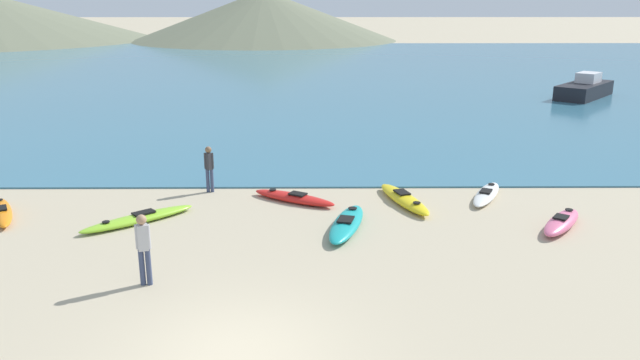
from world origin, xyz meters
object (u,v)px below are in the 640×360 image
Objects in this scene: kayak_on_sand_1 at (138,218)px; kayak_on_sand_4 at (347,224)px; kayak_on_sand_2 at (404,199)px; person_near_waterline at (209,166)px; moored_boat_0 at (585,89)px; kayak_on_sand_0 at (486,194)px; kayak_on_sand_6 at (2,212)px; kayak_on_sand_3 at (562,222)px; kayak_on_sand_5 at (294,198)px; person_near_foreground at (143,245)px.

kayak_on_sand_4 is at bearing -5.41° from kayak_on_sand_1.
kayak_on_sand_2 is 6.69m from person_near_waterline.
moored_boat_0 is at bearing 55.59° from kayak_on_sand_2.
kayak_on_sand_6 is at bearing -173.42° from kayak_on_sand_0.
kayak_on_sand_3 is 1.54× the size of person_near_waterline.
kayak_on_sand_6 is (-8.90, -1.41, 0.02)m from kayak_on_sand_5.
kayak_on_sand_0 is 0.91× the size of kayak_on_sand_1.
person_near_foreground is at bearing -92.64° from person_near_waterline.
kayak_on_sand_3 is 16.81m from kayak_on_sand_6.
kayak_on_sand_2 is at bearing 11.88° from kayak_on_sand_1.
person_near_foreground is 7.22m from person_near_waterline.
person_near_foreground reaches higher than kayak_on_sand_0.
kayak_on_sand_0 is at bearing 33.71° from person_near_foreground.
kayak_on_sand_1 is at bearing 177.47° from kayak_on_sand_3.
person_near_foreground is 0.31× the size of moored_boat_0.
kayak_on_sand_4 is at bearing -6.02° from kayak_on_sand_6.
kayak_on_sand_1 is 4.47m from person_near_foreground.
kayak_on_sand_4 is at bearing -130.64° from kayak_on_sand_2.
kayak_on_sand_0 is 0.51× the size of moored_boat_0.
kayak_on_sand_2 is 1.96× the size of person_near_foreground.
kayak_on_sand_3 reaches higher than kayak_on_sand_5.
kayak_on_sand_3 is 26.37m from moored_boat_0.
moored_boat_0 reaches higher than kayak_on_sand_2.
kayak_on_sand_2 is (8.17, 1.72, 0.03)m from kayak_on_sand_1.
person_near_foreground is at bearing -39.81° from kayak_on_sand_6.
kayak_on_sand_4 is at bearing -149.21° from kayak_on_sand_0.
kayak_on_sand_5 is 1.83× the size of person_near_waterline.
kayak_on_sand_2 is 4.85m from kayak_on_sand_3.
kayak_on_sand_4 reaches higher than kayak_on_sand_1.
person_near_foreground reaches higher than kayak_on_sand_4.
kayak_on_sand_3 is at bearing -18.36° from person_near_waterline.
kayak_on_sand_3 is (12.46, -0.55, 0.05)m from kayak_on_sand_1.
moored_boat_0 is (18.55, 21.63, 0.47)m from kayak_on_sand_5.
person_near_foreground is (1.32, -4.18, 0.86)m from kayak_on_sand_1.
kayak_on_sand_1 is at bearing -134.47° from moored_boat_0.
moored_boat_0 reaches higher than kayak_on_sand_6.
kayak_on_sand_3 is 8.26m from kayak_on_sand_5.
person_near_foreground is at bearing -143.58° from kayak_on_sand_4.
person_near_foreground is (-9.70, -6.47, 0.86)m from kayak_on_sand_0.
moored_boat_0 is at bearing 66.12° from kayak_on_sand_3.
kayak_on_sand_0 is at bearing 11.74° from kayak_on_sand_1.
kayak_on_sand_4 is 6.11m from person_near_foreground.
kayak_on_sand_2 is 0.61× the size of moored_boat_0.
kayak_on_sand_5 is 28.50m from moored_boat_0.
kayak_on_sand_4 reaches higher than kayak_on_sand_0.
kayak_on_sand_6 is 6.52m from person_near_waterline.
kayak_on_sand_1 is 12.47m from kayak_on_sand_3.
kayak_on_sand_3 is at bearing -63.17° from kayak_on_sand_0.
kayak_on_sand_2 is 3.60m from kayak_on_sand_5.
kayak_on_sand_4 reaches higher than kayak_on_sand_5.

